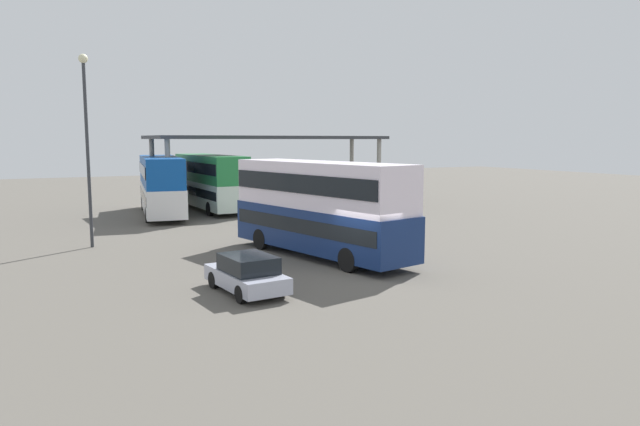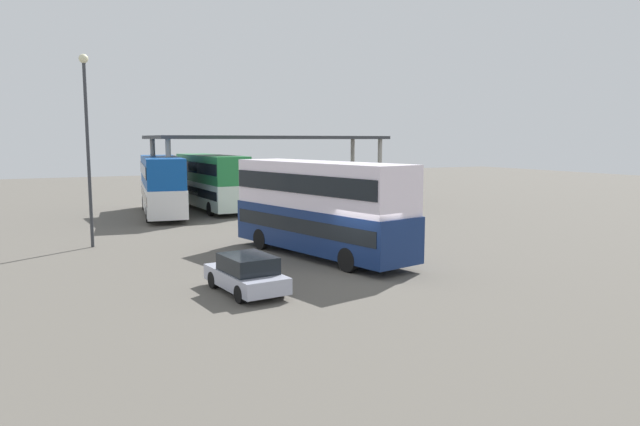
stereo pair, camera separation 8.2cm
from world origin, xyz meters
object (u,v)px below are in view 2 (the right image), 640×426
at_px(double_decker_main, 320,205).
at_px(double_decker_near_canopy, 162,183).
at_px(double_decker_mid_row, 211,180).
at_px(lamppost_tall, 87,130).
at_px(parked_hatchback, 246,274).

distance_m(double_decker_main, double_decker_near_canopy, 18.48).
xyz_separation_m(double_decker_mid_row, lamppost_tall, (-9.70, -12.36, 3.47)).
relative_size(parked_hatchback, double_decker_near_canopy, 0.33).
relative_size(double_decker_main, double_decker_mid_row, 0.97).
distance_m(parked_hatchback, lamppost_tall, 13.35).
bearing_deg(double_decker_near_canopy, parked_hatchback, -176.50).
xyz_separation_m(double_decker_main, parked_hatchback, (-5.16, -4.54, -1.69)).
xyz_separation_m(parked_hatchback, lamppost_tall, (-3.87, 11.72, 5.08)).
xyz_separation_m(parked_hatchback, double_decker_mid_row, (5.82, 24.08, 1.61)).
height_order(double_decker_near_canopy, lamppost_tall, lamppost_tall).
xyz_separation_m(double_decker_main, double_decker_mid_row, (0.66, 19.54, -0.08)).
xyz_separation_m(double_decker_near_canopy, lamppost_tall, (-5.74, -11.00, 3.49)).
bearing_deg(parked_hatchback, lamppost_tall, 12.83).
bearing_deg(double_decker_mid_row, double_decker_near_canopy, 107.77).
bearing_deg(double_decker_main, lamppost_tall, 39.41).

